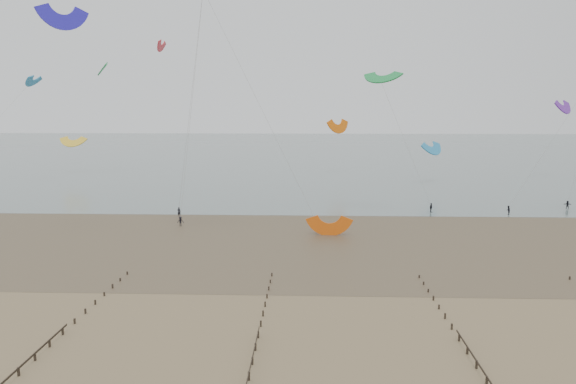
# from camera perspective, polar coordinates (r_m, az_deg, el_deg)

# --- Properties ---
(ground) EXTENTS (500.00, 500.00, 0.00)m
(ground) POSITION_cam_1_polar(r_m,az_deg,el_deg) (58.90, -6.42, -11.96)
(ground) COLOR brown
(ground) RESTS_ON ground
(sea_and_shore) EXTENTS (500.00, 665.00, 0.03)m
(sea_and_shore) POSITION_cam_1_polar(r_m,az_deg,el_deg) (92.09, -5.75, -4.26)
(sea_and_shore) COLOR #475654
(sea_and_shore) RESTS_ON ground
(kitesurfer_lead) EXTENTS (0.67, 0.46, 1.79)m
(kitesurfer_lead) POSITION_cam_1_polar(r_m,az_deg,el_deg) (107.62, -11.02, -1.98)
(kitesurfer_lead) COLOR black
(kitesurfer_lead) RESTS_ON ground
(kitesurfers) EXTENTS (130.21, 21.49, 1.89)m
(kitesurfers) POSITION_cam_1_polar(r_m,az_deg,el_deg) (106.37, 7.19, -2.03)
(kitesurfers) COLOR black
(kitesurfers) RESTS_ON ground
(grounded_kite) EXTENTS (6.53, 5.24, 3.44)m
(grounded_kite) POSITION_cam_1_polar(r_m,az_deg,el_deg) (91.04, 4.20, -4.40)
(grounded_kite) COLOR #E7590E
(grounded_kite) RESTS_ON ground
(kites_airborne) EXTENTS (253.22, 112.95, 38.46)m
(kites_airborne) POSITION_cam_1_polar(r_m,az_deg,el_deg) (144.50, -4.49, 9.26)
(kites_airborne) COLOR #671DA4
(kites_airborne) RESTS_ON ground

